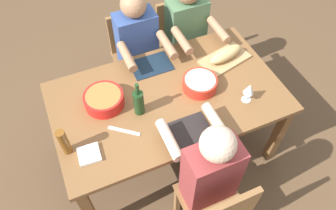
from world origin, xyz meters
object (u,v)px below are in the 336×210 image
at_px(chair_near_center, 217,208).
at_px(wine_bottle, 139,102).
at_px(serving_bowl_fruit, 104,99).
at_px(dining_table, 168,103).
at_px(chair_far_right, 179,38).
at_px(bread_loaf, 226,54).
at_px(serving_bowl_pasta, 200,83).
at_px(napkin_stack, 89,154).
at_px(wine_glass, 249,90).
at_px(beer_bottle, 64,142).
at_px(diner_far_center, 139,47).
at_px(diner_far_right, 188,32).
at_px(cutting_board, 225,59).
at_px(diner_near_center, 207,171).
at_px(chair_far_center, 134,52).

height_order(chair_near_center, wine_bottle, wine_bottle).
bearing_deg(serving_bowl_fruit, dining_table, -14.10).
height_order(chair_far_right, bread_loaf, same).
height_order(serving_bowl_pasta, napkin_stack, serving_bowl_pasta).
relative_size(chair_far_right, wine_glass, 5.12).
relative_size(chair_far_right, beer_bottle, 3.86).
relative_size(serving_bowl_pasta, wine_bottle, 0.90).
bearing_deg(dining_table, chair_near_center, -90.00).
xyz_separation_m(serving_bowl_pasta, bread_loaf, (0.32, 0.18, 0.01)).
bearing_deg(wine_glass, diner_far_center, 119.74).
distance_m(diner_far_right, beer_bottle, 1.50).
bearing_deg(cutting_board, wine_glass, -98.02).
bearing_deg(napkin_stack, serving_bowl_pasta, 14.46).
height_order(diner_near_center, wine_bottle, diner_near_center).
xyz_separation_m(diner_far_right, diner_far_center, (-0.47, 0.00, 0.00)).
relative_size(dining_table, serving_bowl_pasta, 6.61).
relative_size(diner_far_center, serving_bowl_pasta, 4.62).
height_order(dining_table, chair_near_center, chair_near_center).
distance_m(serving_bowl_pasta, beer_bottle, 1.05).
distance_m(dining_table, chair_far_right, 0.97).
height_order(diner_far_right, chair_far_center, diner_far_right).
relative_size(wine_glass, napkin_stack, 1.19).
distance_m(chair_far_right, serving_bowl_pasta, 0.92).
bearing_deg(beer_bottle, diner_far_center, 45.71).
distance_m(chair_near_center, wine_glass, 0.85).
bearing_deg(dining_table, serving_bowl_pasta, -4.30).
xyz_separation_m(diner_far_center, serving_bowl_fruit, (-0.45, -0.53, 0.10)).
height_order(chair_near_center, wine_glass, wine_glass).
distance_m(bread_loaf, napkin_stack, 1.31).
xyz_separation_m(beer_bottle, wine_glass, (1.30, -0.09, 0.01)).
height_order(bread_loaf, wine_glass, wine_glass).
distance_m(diner_near_center, cutting_board, 0.99).
bearing_deg(dining_table, chair_far_center, 90.00).
bearing_deg(bread_loaf, wine_glass, -98.02).
height_order(diner_far_center, serving_bowl_fruit, diner_far_center).
height_order(serving_bowl_pasta, beer_bottle, beer_bottle).
relative_size(chair_far_center, diner_near_center, 0.71).
bearing_deg(cutting_board, diner_far_right, 102.24).
height_order(chair_far_center, diner_far_center, diner_far_center).
distance_m(chair_far_center, wine_bottle, 0.98).
xyz_separation_m(diner_far_right, beer_bottle, (-1.26, -0.81, 0.15)).
height_order(diner_far_center, bread_loaf, diner_far_center).
distance_m(beer_bottle, wine_glass, 1.31).
xyz_separation_m(diner_near_center, wine_bottle, (-0.24, 0.59, 0.15)).
bearing_deg(serving_bowl_fruit, diner_near_center, -59.02).
bearing_deg(serving_bowl_fruit, beer_bottle, -140.02).
xyz_separation_m(chair_far_center, serving_bowl_pasta, (0.25, -0.84, 0.31)).
distance_m(chair_far_right, diner_far_right, 0.28).
distance_m(diner_far_right, wine_glass, 0.92).
height_order(wine_bottle, napkin_stack, wine_bottle).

